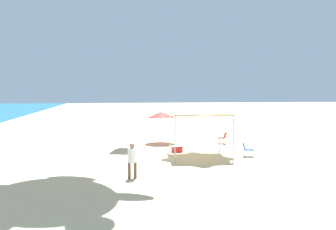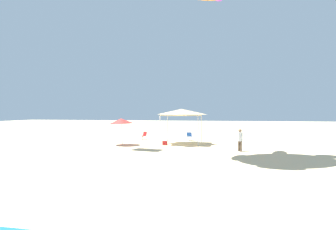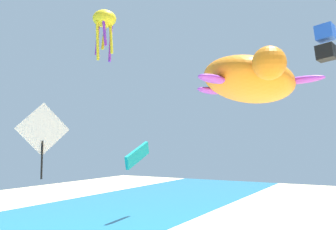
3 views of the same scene
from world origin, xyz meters
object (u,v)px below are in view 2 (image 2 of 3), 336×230
folding_chair_right_of_tent (144,135)px  person_near_umbrella (240,138)px  beach_umbrella (121,121)px  canopy_tent (182,112)px  cooler_box (165,142)px  folding_chair_facing_ocean (190,136)px

folding_chair_right_of_tent → person_near_umbrella: size_ratio=0.51×
beach_umbrella → folding_chair_right_of_tent: (-0.76, -4.30, -1.55)m
canopy_tent → cooler_box: canopy_tent is taller
beach_umbrella → folding_chair_facing_ocean: 7.21m
canopy_tent → beach_umbrella: bearing=20.4°
canopy_tent → folding_chair_right_of_tent: 5.37m
folding_chair_facing_ocean → folding_chair_right_of_tent: (4.60, 0.28, 0.00)m
canopy_tent → beach_umbrella: size_ratio=1.44×
folding_chair_right_of_tent → cooler_box: size_ratio=1.15×
beach_umbrella → folding_chair_right_of_tent: 4.63m
cooler_box → person_near_umbrella: size_ratio=0.44×
cooler_box → person_near_umbrella: (-6.04, 2.74, 0.74)m
folding_chair_right_of_tent → cooler_box: (-2.91, 3.61, -0.27)m
person_near_umbrella → folding_chair_right_of_tent: bearing=30.6°
canopy_tent → cooler_box: 3.09m
folding_chair_right_of_tent → person_near_umbrella: (-8.94, 6.35, 0.47)m
canopy_tent → person_near_umbrella: size_ratio=2.06×
canopy_tent → folding_chair_facing_ocean: size_ratio=4.06×
folding_chair_facing_ocean → folding_chair_right_of_tent: 4.61m
folding_chair_facing_ocean → folding_chair_right_of_tent: same height
canopy_tent → beach_umbrella: (4.95, 1.85, -0.73)m
folding_chair_right_of_tent → beach_umbrella: bearing=-68.4°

